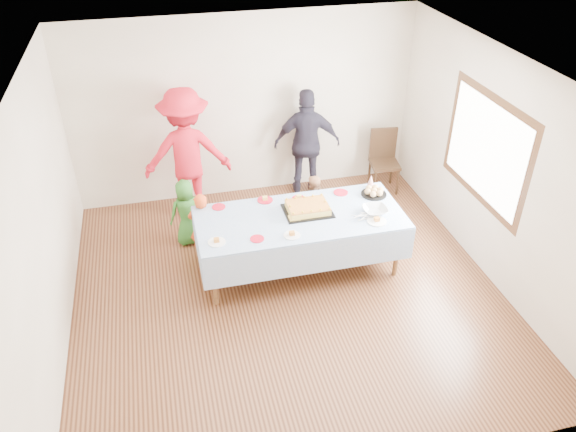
# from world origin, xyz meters

# --- Properties ---
(ground) EXTENTS (5.00, 5.00, 0.00)m
(ground) POSITION_xyz_m (0.00, 0.00, 0.00)
(ground) COLOR #402112
(ground) RESTS_ON ground
(room_walls) EXTENTS (5.04, 5.04, 2.72)m
(room_walls) POSITION_xyz_m (0.05, 0.00, 1.77)
(room_walls) COLOR #BCAF9A
(room_walls) RESTS_ON ground
(party_table) EXTENTS (2.50, 1.10, 0.78)m
(party_table) POSITION_xyz_m (0.26, 0.39, 0.72)
(party_table) COLOR brown
(party_table) RESTS_ON ground
(birthday_cake) EXTENTS (0.58, 0.44, 0.10)m
(birthday_cake) POSITION_xyz_m (0.38, 0.47, 0.83)
(birthday_cake) COLOR black
(birthday_cake) RESTS_ON party_table
(rolls_tray) EXTENTS (0.33, 0.33, 0.10)m
(rolls_tray) POSITION_xyz_m (1.30, 0.65, 0.82)
(rolls_tray) COLOR black
(rolls_tray) RESTS_ON party_table
(punch_bowl) EXTENTS (0.30, 0.30, 0.07)m
(punch_bowl) POSITION_xyz_m (1.16, 0.24, 0.82)
(punch_bowl) COLOR silver
(punch_bowl) RESTS_ON party_table
(party_hat) EXTENTS (0.11, 0.11, 0.18)m
(party_hat) POSITION_xyz_m (1.33, 0.83, 0.87)
(party_hat) COLOR white
(party_hat) RESTS_ON party_table
(fork_pile) EXTENTS (0.24, 0.18, 0.07)m
(fork_pile) POSITION_xyz_m (0.98, 0.17, 0.81)
(fork_pile) COLOR white
(fork_pile) RESTS_ON party_table
(plate_red_far_a) EXTENTS (0.17, 0.17, 0.01)m
(plate_red_far_a) POSITION_xyz_m (-0.66, 0.83, 0.79)
(plate_red_far_a) COLOR red
(plate_red_far_a) RESTS_ON party_table
(plate_red_far_b) EXTENTS (0.20, 0.20, 0.01)m
(plate_red_far_b) POSITION_xyz_m (-0.07, 0.85, 0.79)
(plate_red_far_b) COLOR red
(plate_red_far_b) RESTS_ON party_table
(plate_red_far_c) EXTENTS (0.18, 0.18, 0.01)m
(plate_red_far_c) POSITION_xyz_m (0.35, 0.78, 0.79)
(plate_red_far_c) COLOR red
(plate_red_far_c) RESTS_ON party_table
(plate_red_far_d) EXTENTS (0.19, 0.19, 0.01)m
(plate_red_far_d) POSITION_xyz_m (0.91, 0.80, 0.79)
(plate_red_far_d) COLOR red
(plate_red_far_d) RESTS_ON party_table
(plate_red_near) EXTENTS (0.16, 0.16, 0.01)m
(plate_red_near) POSITION_xyz_m (-0.33, 0.05, 0.79)
(plate_red_near) COLOR red
(plate_red_near) RESTS_ON party_table
(plate_white_left) EXTENTS (0.20, 0.20, 0.01)m
(plate_white_left) POSITION_xyz_m (-0.79, 0.09, 0.79)
(plate_white_left) COLOR white
(plate_white_left) RESTS_ON party_table
(plate_white_mid) EXTENTS (0.19, 0.19, 0.01)m
(plate_white_mid) POSITION_xyz_m (0.06, 0.02, 0.79)
(plate_white_mid) COLOR white
(plate_white_mid) RESTS_ON party_table
(plate_white_right) EXTENTS (0.23, 0.23, 0.01)m
(plate_white_right) POSITION_xyz_m (1.11, 0.06, 0.79)
(plate_white_right) COLOR white
(plate_white_right) RESTS_ON party_table
(dining_chair) EXTENTS (0.47, 0.47, 0.96)m
(dining_chair) POSITION_xyz_m (2.04, 2.07, 0.53)
(dining_chair) COLOR black
(dining_chair) RESTS_ON ground
(toddler_left) EXTENTS (0.39, 0.31, 0.96)m
(toddler_left) POSITION_xyz_m (-0.88, 0.90, 0.48)
(toddler_left) COLOR #D3461A
(toddler_left) RESTS_ON ground
(toddler_mid) EXTENTS (0.51, 0.39, 0.93)m
(toddler_mid) POSITION_xyz_m (-1.04, 1.30, 0.47)
(toddler_mid) COLOR #2C6C24
(toddler_mid) RESTS_ON ground
(toddler_right) EXTENTS (0.50, 0.44, 0.85)m
(toddler_right) POSITION_xyz_m (0.65, 1.17, 0.43)
(toddler_right) COLOR tan
(toddler_right) RESTS_ON ground
(adult_left) EXTENTS (1.24, 0.74, 1.88)m
(adult_left) POSITION_xyz_m (-0.92, 2.08, 0.94)
(adult_left) COLOR red
(adult_left) RESTS_ON ground
(adult_right) EXTENTS (1.03, 0.57, 1.66)m
(adult_right) POSITION_xyz_m (0.85, 2.20, 0.83)
(adult_right) COLOR #262331
(adult_right) RESTS_ON ground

